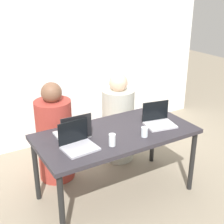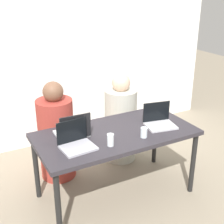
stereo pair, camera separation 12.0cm
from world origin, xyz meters
TOP-DOWN VIEW (x-y plane):
  - ground_plane at (0.00, 0.00)m, footprint 12.00×12.00m
  - back_wall at (0.00, 1.47)m, footprint 4.50×0.10m
  - desk at (0.00, 0.00)m, footprint 1.52×0.76m
  - person_on_left at (-0.40, 0.61)m, footprint 0.45×0.45m
  - person_on_right at (0.40, 0.61)m, footprint 0.46×0.46m
  - laptop_back_left at (-0.39, 0.11)m, footprint 0.29×0.29m
  - laptop_front_left at (-0.44, -0.09)m, footprint 0.30×0.27m
  - laptop_front_right at (0.46, -0.06)m, footprint 0.32×0.28m
  - water_glass_right at (0.18, -0.21)m, footprint 0.06×0.06m
  - water_glass_left at (-0.17, -0.21)m, footprint 0.06×0.06m

SIDE VIEW (x-z plane):
  - ground_plane at x=0.00m, z-range 0.00..0.00m
  - person_on_right at x=0.40m, z-range -0.06..1.02m
  - person_on_left at x=-0.40m, z-range -0.06..1.04m
  - desk at x=0.00m, z-range 0.29..0.99m
  - water_glass_right at x=0.18m, z-range 0.70..0.79m
  - water_glass_left at x=-0.17m, z-range 0.70..0.81m
  - laptop_front_right at x=0.46m, z-range 0.64..0.86m
  - laptop_front_left at x=-0.44m, z-range 0.64..0.87m
  - laptop_back_left at x=-0.39m, z-range 0.64..0.88m
  - back_wall at x=0.00m, z-range 0.00..2.68m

